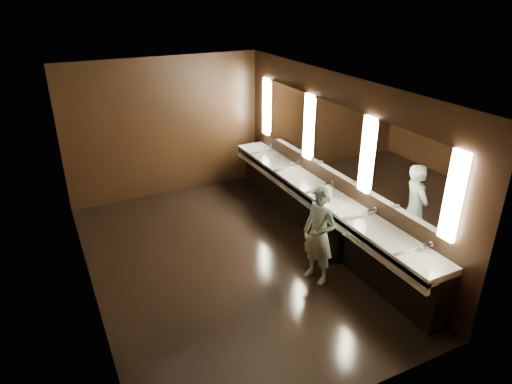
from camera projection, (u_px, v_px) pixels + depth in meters
floor at (225, 262)px, 7.28m from camera, size 6.00×6.00×0.00m
ceiling at (220, 85)px, 6.11m from camera, size 4.00×6.00×0.02m
wall_back at (165, 128)px, 9.14m from camera, size 4.00×0.02×2.80m
wall_front at (346, 295)px, 4.25m from camera, size 4.00×0.02×2.80m
wall_left at (80, 208)px, 5.89m from camera, size 0.02×6.00×2.80m
wall_right at (335, 160)px, 7.50m from camera, size 0.02×6.00×2.80m
sink_counter at (321, 211)px, 7.79m from camera, size 0.55×5.40×1.01m
mirror_band at (336, 140)px, 7.35m from camera, size 0.06×5.03×1.15m
person at (319, 235)px, 6.56m from camera, size 0.49×0.62×1.51m
trash_bin at (333, 244)px, 7.24m from camera, size 0.35×0.35×0.54m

